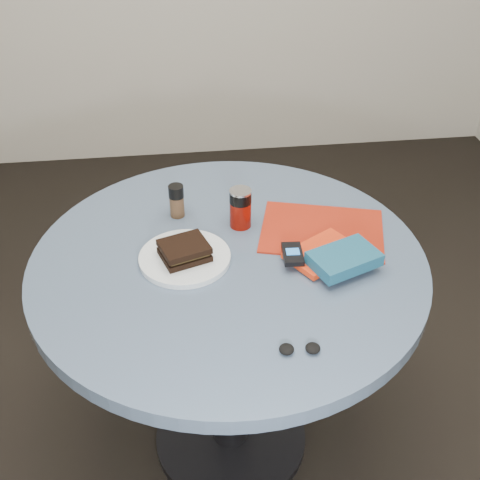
{
  "coord_description": "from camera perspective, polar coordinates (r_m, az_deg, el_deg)",
  "views": [
    {
      "loc": [
        -0.12,
        -1.19,
        1.68
      ],
      "look_at": [
        0.03,
        0.0,
        0.8
      ],
      "focal_mm": 45.0,
      "sensor_mm": 36.0,
      "label": 1
    }
  ],
  "objects": [
    {
      "name": "pepper_grinder",
      "position": [
        1.65,
        -6.03,
        3.74
      ],
      "size": [
        0.05,
        0.05,
        0.09
      ],
      "color": "#4D3521",
      "rests_on": "table"
    },
    {
      "name": "mp3_player",
      "position": [
        1.49,
        5.01,
        -1.33
      ],
      "size": [
        0.05,
        0.09,
        0.02
      ],
      "color": "black",
      "rests_on": "red_book"
    },
    {
      "name": "red_book",
      "position": [
        1.52,
        7.84,
        -1.24
      ],
      "size": [
        0.21,
        0.19,
        0.01
      ],
      "primitive_type": "cube",
      "rotation": [
        0.0,
        0.0,
        0.55
      ],
      "color": "red",
      "rests_on": "magazine"
    },
    {
      "name": "sandwich",
      "position": [
        1.49,
        -5.29,
        -1.0
      ],
      "size": [
        0.14,
        0.13,
        0.04
      ],
      "color": "black",
      "rests_on": "plate"
    },
    {
      "name": "soda_can",
      "position": [
        1.6,
        0.04,
        3.05
      ],
      "size": [
        0.07,
        0.07,
        0.11
      ],
      "color": "#730E05",
      "rests_on": "table"
    },
    {
      "name": "headphones",
      "position": [
        1.27,
        5.68,
        -10.22
      ],
      "size": [
        0.09,
        0.04,
        0.02
      ],
      "color": "black",
      "rests_on": "table"
    },
    {
      "name": "novel",
      "position": [
        1.47,
        9.84,
        -1.76
      ],
      "size": [
        0.19,
        0.16,
        0.03
      ],
      "primitive_type": "cube",
      "rotation": [
        0.0,
        0.0,
        0.38
      ],
      "color": "navy",
      "rests_on": "red_book"
    },
    {
      "name": "table",
      "position": [
        1.62,
        -1.06,
        -6.18
      ],
      "size": [
        1.0,
        1.0,
        0.75
      ],
      "color": "black",
      "rests_on": "ground"
    },
    {
      "name": "magazine",
      "position": [
        1.62,
        7.78,
        0.88
      ],
      "size": [
        0.37,
        0.32,
        0.01
      ],
      "primitive_type": "cube",
      "rotation": [
        0.0,
        0.0,
        -0.27
      ],
      "color": "maroon",
      "rests_on": "table"
    },
    {
      "name": "ground",
      "position": [
        2.06,
        -0.87,
        -18.33
      ],
      "size": [
        4.0,
        4.0,
        0.0
      ],
      "primitive_type": "plane",
      "color": "black",
      "rests_on": "ground"
    },
    {
      "name": "plate",
      "position": [
        1.51,
        -5.25,
        -1.69
      ],
      "size": [
        0.28,
        0.28,
        0.01
      ],
      "primitive_type": "cylinder",
      "rotation": [
        0.0,
        0.0,
        -0.27
      ],
      "color": "silver",
      "rests_on": "table"
    }
  ]
}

